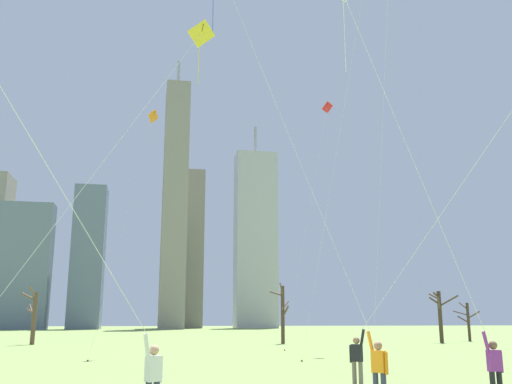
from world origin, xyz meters
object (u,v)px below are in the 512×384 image
object	(u,v)px
bare_tree_left_of_center	(468,320)
bare_tree_leftmost	(283,312)
distant_kite_high_overhead_red	(323,132)
distant_kite_drifting_right_orange	(149,130)
kite_flyer_foreground_left_blue	(328,240)
bare_tree_right_of_center	(33,315)
kite_flyer_midfield_left_pink	(117,314)
bare_tree_center	(440,313)
distant_kite_drifting_left_green	(385,57)
kite_flyer_midfield_right_teal	(389,310)
kite_flyer_foreground_right_white	(452,262)

from	to	relation	value
bare_tree_left_of_center	bare_tree_leftmost	xyz separation A→B (m)	(-20.42, -2.31, 0.73)
distant_kite_high_overhead_red	distant_kite_drifting_right_orange	bearing A→B (deg)	-175.16
kite_flyer_foreground_left_blue	distant_kite_drifting_right_orange	xyz separation A→B (m)	(-5.18, 23.38, 10.76)
bare_tree_left_of_center	bare_tree_right_of_center	xyz separation A→B (m)	(-43.05, -0.31, 0.43)
distant_kite_drifting_right_orange	bare_tree_leftmost	size ratio (longest dim) A/B	3.05
kite_flyer_midfield_left_pink	bare_tree_center	bearing A→B (deg)	54.31
distant_kite_high_overhead_red	bare_tree_leftmost	bearing A→B (deg)	90.27
kite_flyer_foreground_left_blue	distant_kite_drifting_left_green	world-z (taller)	distant_kite_drifting_left_green
kite_flyer_foreground_left_blue	kite_flyer_midfield_left_pink	size ratio (longest dim) A/B	1.30
kite_flyer_midfield_right_teal	distant_kite_drifting_left_green	bearing A→B (deg)	63.68
distant_kite_drifting_right_orange	bare_tree_leftmost	distance (m)	23.10
kite_flyer_midfield_left_pink	bare_tree_left_of_center	bearing A→B (deg)	52.13
kite_flyer_midfield_right_teal	distant_kite_drifting_left_green	xyz separation A→B (m)	(4.84, 9.79, 13.63)
kite_flyer_midfield_left_pink	bare_tree_left_of_center	size ratio (longest dim) A/B	2.91
distant_kite_drifting_left_green	bare_tree_center	bearing A→B (deg)	58.02
distant_kite_drifting_right_orange	kite_flyer_foreground_right_white	bearing A→B (deg)	-71.70
bare_tree_leftmost	bare_tree_center	bearing A→B (deg)	-2.54
kite_flyer_foreground_right_white	bare_tree_center	size ratio (longest dim) A/B	2.43
kite_flyer_midfield_right_teal	distant_kite_drifting_left_green	world-z (taller)	distant_kite_drifting_left_green
kite_flyer_foreground_left_blue	bare_tree_center	distance (m)	44.19
kite_flyer_foreground_left_blue	distant_kite_drifting_left_green	size ratio (longest dim) A/B	0.76
bare_tree_leftmost	distant_kite_high_overhead_red	bearing A→B (deg)	-89.73
distant_kite_drifting_right_orange	bare_tree_right_of_center	distance (m)	23.01
bare_tree_left_of_center	bare_tree_center	size ratio (longest dim) A/B	0.80
kite_flyer_midfield_right_teal	kite_flyer_foreground_right_white	size ratio (longest dim) A/B	0.82
kite_flyer_foreground_left_blue	distant_kite_high_overhead_red	world-z (taller)	distant_kite_high_overhead_red
bare_tree_right_of_center	bare_tree_center	xyz separation A→B (m)	(38.33, -2.70, 0.25)
kite_flyer_midfield_right_teal	bare_tree_right_of_center	world-z (taller)	kite_flyer_midfield_right_teal
kite_flyer_midfield_right_teal	bare_tree_left_of_center	world-z (taller)	kite_flyer_midfield_right_teal
distant_kite_drifting_right_orange	bare_tree_right_of_center	world-z (taller)	distant_kite_drifting_right_orange
distant_kite_high_overhead_red	bare_tree_center	size ratio (longest dim) A/B	3.76
bare_tree_left_of_center	kite_flyer_midfield_right_teal	bearing A→B (deg)	-123.63
distant_kite_high_overhead_red	bare_tree_left_of_center	distance (m)	29.41
bare_tree_right_of_center	kite_flyer_midfield_right_teal	bearing A→B (deg)	-65.77
bare_tree_leftmost	bare_tree_center	distance (m)	15.71
distant_kite_drifting_left_green	bare_tree_center	size ratio (longest dim) A/B	3.99
kite_flyer_midfield_right_teal	distant_kite_high_overhead_red	bearing A→B (deg)	76.68
distant_kite_high_overhead_red	distant_kite_drifting_right_orange	xyz separation A→B (m)	(-13.02, -1.10, -1.08)
kite_flyer_midfield_left_pink	distant_kite_drifting_right_orange	bearing A→B (deg)	89.31
distant_kite_high_overhead_red	kite_flyer_midfield_right_teal	bearing A→B (deg)	-103.32
distant_kite_high_overhead_red	bare_tree_center	bearing A→B (deg)	39.58
kite_flyer_foreground_right_white	bare_tree_left_of_center	world-z (taller)	kite_flyer_foreground_right_white
distant_kite_high_overhead_red	bare_tree_right_of_center	bearing A→B (deg)	145.46
bare_tree_right_of_center	bare_tree_center	bearing A→B (deg)	-4.03
kite_flyer_midfield_right_teal	kite_flyer_midfield_left_pink	distance (m)	9.17
distant_kite_high_overhead_red	bare_tree_right_of_center	size ratio (longest dim) A/B	3.62
distant_kite_high_overhead_red	bare_tree_left_of_center	bearing A→B (deg)	38.03
kite_flyer_midfield_right_teal	kite_flyer_foreground_right_white	distance (m)	3.24
kite_flyer_foreground_right_white	bare_tree_center	xyz separation A→B (m)	(20.49, 38.69, -0.81)
kite_flyer_foreground_right_white	bare_tree_right_of_center	size ratio (longest dim) A/B	2.34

